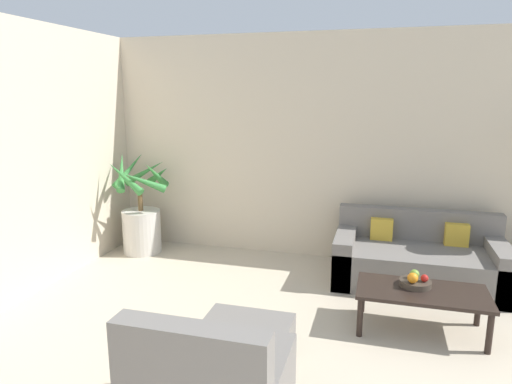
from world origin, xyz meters
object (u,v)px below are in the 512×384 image
(coffee_table, at_px, (422,295))
(apple_red, at_px, (425,278))
(fruit_bowl, at_px, (415,283))
(apple_green, at_px, (415,274))
(sofa_loveseat, at_px, (418,261))
(potted_palm, at_px, (141,218))
(orange_fruit, at_px, (413,278))
(ottoman, at_px, (247,345))

(coffee_table, relative_size, apple_red, 16.78)
(fruit_bowl, xyz_separation_m, apple_green, (-0.01, 0.03, 0.07))
(sofa_loveseat, xyz_separation_m, apple_green, (-0.10, -0.94, 0.21))
(potted_palm, height_order, coffee_table, potted_palm)
(orange_fruit, bearing_deg, sofa_loveseat, 83.33)
(apple_green, bearing_deg, sofa_loveseat, 83.85)
(sofa_loveseat, height_order, fruit_bowl, sofa_loveseat)
(fruit_bowl, bearing_deg, ottoman, -140.43)
(potted_palm, height_order, orange_fruit, potted_palm)
(sofa_loveseat, relative_size, ottoman, 2.68)
(sofa_loveseat, height_order, ottoman, sofa_loveseat)
(coffee_table, xyz_separation_m, apple_red, (0.02, 0.06, 0.13))
(apple_green, height_order, orange_fruit, orange_fruit)
(potted_palm, xyz_separation_m, apple_red, (3.31, -1.10, 0.00))
(fruit_bowl, relative_size, ottoman, 0.42)
(apple_green, distance_m, ottoman, 1.62)
(fruit_bowl, xyz_separation_m, ottoman, (-1.22, -1.01, -0.21))
(sofa_loveseat, distance_m, coffee_table, 1.06)
(potted_palm, distance_m, apple_green, 3.40)
(apple_red, xyz_separation_m, orange_fruit, (-0.10, -0.05, 0.01))
(apple_red, bearing_deg, apple_green, 148.88)
(coffee_table, relative_size, fruit_bowl, 4.01)
(potted_palm, distance_m, apple_red, 3.49)
(fruit_bowl, bearing_deg, sofa_loveseat, 84.56)
(potted_palm, xyz_separation_m, ottoman, (2.02, -2.09, -0.26))
(fruit_bowl, height_order, ottoman, fruit_bowl)
(ottoman, bearing_deg, orange_fruit, 38.32)
(coffee_table, xyz_separation_m, apple_green, (-0.06, 0.11, 0.14))
(apple_red, height_order, ottoman, apple_red)
(coffee_table, xyz_separation_m, fruit_bowl, (-0.05, 0.08, 0.07))
(fruit_bowl, relative_size, apple_red, 4.18)
(potted_palm, height_order, ottoman, potted_palm)
(apple_red, height_order, orange_fruit, orange_fruit)
(potted_palm, relative_size, coffee_table, 1.19)
(coffee_table, relative_size, ottoman, 1.67)
(potted_palm, bearing_deg, apple_green, -18.03)
(ottoman, bearing_deg, apple_green, 40.74)
(coffee_table, bearing_deg, ottoman, -143.84)
(sofa_loveseat, xyz_separation_m, coffee_table, (-0.04, -1.05, 0.07))
(sofa_loveseat, bearing_deg, coffee_table, -92.14)
(potted_palm, bearing_deg, coffee_table, -19.46)
(sofa_loveseat, bearing_deg, apple_red, -91.29)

